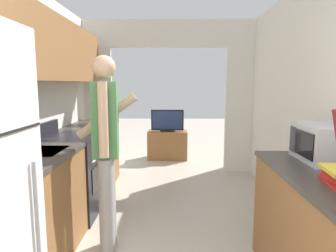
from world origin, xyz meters
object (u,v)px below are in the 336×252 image
object	(u,v)px
microwave	(325,143)
tv_cabinet	(167,145)
television	(167,121)
range_oven	(71,174)
person	(106,149)

from	to	relation	value
microwave	tv_cabinet	world-z (taller)	microwave
tv_cabinet	television	bearing A→B (deg)	-90.00
range_oven	tv_cabinet	world-z (taller)	range_oven
range_oven	tv_cabinet	distance (m)	2.75
person	tv_cabinet	xyz separation A→B (m)	(0.47, 3.29, -0.65)
person	microwave	bearing A→B (deg)	-106.65
person	tv_cabinet	size ratio (longest dim) A/B	2.23
person	microwave	world-z (taller)	person
range_oven	tv_cabinet	xyz separation A→B (m)	(1.05, 2.53, -0.18)
range_oven	microwave	bearing A→B (deg)	-25.06
television	tv_cabinet	bearing A→B (deg)	90.00
person	tv_cabinet	distance (m)	3.39
person	range_oven	bearing A→B (deg)	31.17
range_oven	microwave	distance (m)	2.59
person	television	distance (m)	3.29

